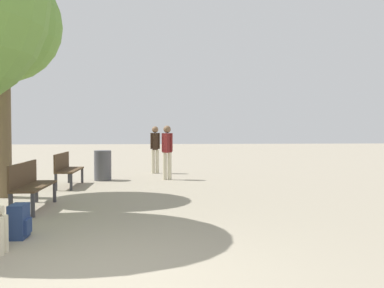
% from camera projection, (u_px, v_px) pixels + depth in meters
% --- Properties ---
extents(ground_plane, '(80.00, 80.00, 0.00)m').
position_uv_depth(ground_plane, '(79.00, 279.00, 4.40)').
color(ground_plane, gray).
extents(bench_row_1, '(0.47, 1.66, 0.91)m').
position_uv_depth(bench_row_1, '(30.00, 182.00, 8.23)').
color(bench_row_1, '#4C3823').
rests_on(bench_row_1, ground_plane).
extents(bench_row_2, '(0.47, 1.66, 0.91)m').
position_uv_depth(bench_row_2, '(66.00, 167.00, 11.50)').
color(bench_row_2, '#4C3823').
rests_on(bench_row_2, ground_plane).
extents(tree_row_1, '(2.61, 2.61, 5.22)m').
position_uv_depth(tree_row_1, '(2.00, 26.00, 9.58)').
color(tree_row_1, brown).
rests_on(tree_row_1, ground_plane).
extents(backpack, '(0.26, 0.36, 0.48)m').
position_uv_depth(backpack, '(19.00, 221.00, 6.06)').
color(backpack, navy).
rests_on(backpack, ground_plane).
extents(pedestrian_near, '(0.34, 0.30, 1.66)m').
position_uv_depth(pedestrian_near, '(167.00, 149.00, 13.04)').
color(pedestrian_near, beige).
rests_on(pedestrian_near, ground_plane).
extents(pedestrian_mid, '(0.33, 0.23, 1.65)m').
position_uv_depth(pedestrian_mid, '(155.00, 146.00, 14.90)').
color(pedestrian_mid, beige).
rests_on(pedestrian_mid, ground_plane).
extents(trash_bin, '(0.51, 0.51, 0.90)m').
position_uv_depth(trash_bin, '(103.00, 165.00, 12.89)').
color(trash_bin, '#4C4C51').
rests_on(trash_bin, ground_plane).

